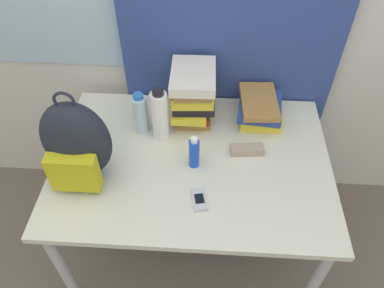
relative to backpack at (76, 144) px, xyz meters
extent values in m
cube|color=beige|center=(0.46, 0.64, 0.31)|extent=(6.00, 0.05, 2.50)
cube|color=navy|center=(0.61, 0.58, 0.31)|extent=(1.06, 0.04, 2.50)
cube|color=beige|center=(0.46, 0.11, -0.20)|extent=(1.24, 0.89, 0.03)
cylinder|color=#B2B2B7|center=(-0.11, -0.28, -0.58)|extent=(0.05, 0.05, 0.72)
cylinder|color=#B2B2B7|center=(1.03, -0.28, -0.58)|extent=(0.05, 0.05, 0.72)
cylinder|color=#B2B2B7|center=(-0.11, 0.50, -0.58)|extent=(0.05, 0.05, 0.72)
cylinder|color=#B2B2B7|center=(1.03, 0.50, -0.58)|extent=(0.05, 0.05, 0.72)
ellipsoid|color=#1E232D|center=(0.00, 0.01, 0.01)|extent=(0.28, 0.17, 0.39)
cube|color=#B2AD19|center=(0.00, -0.09, -0.07)|extent=(0.20, 0.06, 0.17)
torus|color=#1E232D|center=(0.00, 0.01, 0.22)|extent=(0.08, 0.01, 0.08)
cube|color=olive|center=(0.45, 0.40, -0.17)|extent=(0.17, 0.22, 0.03)
cube|color=red|center=(0.44, 0.41, -0.14)|extent=(0.17, 0.23, 0.03)
cube|color=yellow|center=(0.43, 0.40, -0.11)|extent=(0.17, 0.28, 0.04)
cube|color=black|center=(0.45, 0.40, -0.07)|extent=(0.21, 0.25, 0.04)
cube|color=yellow|center=(0.44, 0.41, -0.02)|extent=(0.21, 0.26, 0.06)
cube|color=olive|center=(0.45, 0.39, 0.02)|extent=(0.19, 0.26, 0.03)
cube|color=silver|center=(0.45, 0.39, 0.07)|extent=(0.21, 0.27, 0.05)
cube|color=yellow|center=(0.78, 0.40, -0.16)|extent=(0.20, 0.22, 0.06)
cube|color=navy|center=(0.77, 0.40, -0.11)|extent=(0.23, 0.25, 0.04)
cube|color=olive|center=(0.76, 0.40, -0.07)|extent=(0.19, 0.28, 0.03)
cylinder|color=silver|center=(0.21, 0.29, -0.09)|extent=(0.07, 0.07, 0.20)
cylinder|color=#286BB7|center=(0.21, 0.29, 0.02)|extent=(0.05, 0.05, 0.02)
cylinder|color=white|center=(0.30, 0.25, -0.06)|extent=(0.08, 0.08, 0.25)
cylinder|color=black|center=(0.30, 0.25, 0.08)|extent=(0.05, 0.05, 0.02)
cylinder|color=blue|center=(0.47, 0.08, -0.11)|extent=(0.05, 0.05, 0.15)
cylinder|color=white|center=(0.47, 0.08, -0.03)|extent=(0.03, 0.03, 0.02)
cube|color=#B7BCC6|center=(0.50, -0.12, -0.18)|extent=(0.07, 0.12, 0.02)
cube|color=black|center=(0.50, -0.12, -0.17)|extent=(0.05, 0.06, 0.00)
cube|color=gray|center=(0.71, 0.17, -0.17)|extent=(0.15, 0.07, 0.04)
camera|label=1|loc=(0.53, -1.01, 1.09)|focal=35.00mm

